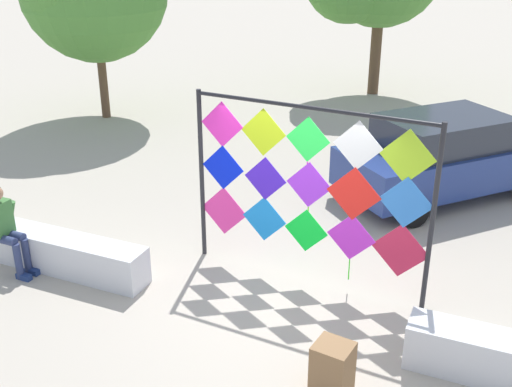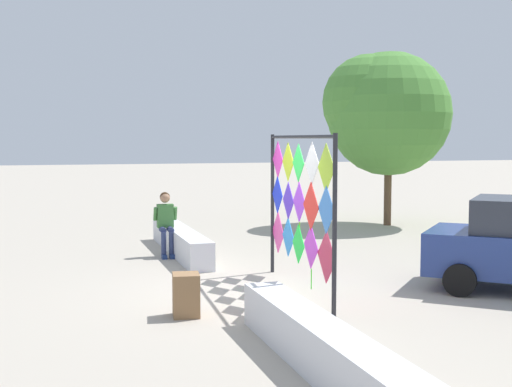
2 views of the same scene
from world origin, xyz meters
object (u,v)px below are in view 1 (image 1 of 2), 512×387
(kite_display_rack, at_px, (310,181))
(cardboard_box_large, at_px, (332,369))
(seated_vendor, at_px, (5,223))
(parked_car, at_px, (445,155))

(kite_display_rack, height_order, cardboard_box_large, kite_display_rack)
(kite_display_rack, height_order, seated_vendor, kite_display_rack)
(kite_display_rack, distance_m, parked_car, 4.32)
(kite_display_rack, height_order, parked_car, kite_display_rack)
(seated_vendor, height_order, cardboard_box_large, seated_vendor)
(parked_car, bearing_deg, cardboard_box_large, -92.73)
(kite_display_rack, distance_m, cardboard_box_large, 2.73)
(parked_car, bearing_deg, seated_vendor, -134.51)
(seated_vendor, bearing_deg, kite_display_rack, 20.92)
(kite_display_rack, xyz_separation_m, parked_car, (1.36, 4.02, -0.79))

